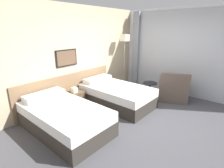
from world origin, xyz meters
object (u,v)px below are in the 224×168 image
Objects in this scene: bed_near_window at (116,95)px; armchair at (173,90)px; nightstand at (75,99)px; floor_lamp at (125,44)px; bed_near_door at (64,118)px; side_table at (150,87)px.

armchair is (1.37, -1.09, 0.02)m from bed_near_window.
armchair is at bearing -39.70° from nightstand.
bed_near_window is at bearing -151.98° from floor_lamp.
side_table is (2.80, -0.48, 0.06)m from bed_near_door.
armchair is at bearing -62.74° from side_table.
side_table is at bearing -9.80° from bed_near_door.
armchair is (0.31, -0.61, -0.05)m from side_table.
bed_near_window is 4.07× the size of side_table.
bed_near_door is at bearing 170.20° from side_table.
bed_near_door is 1.06× the size of floor_lamp.
side_table is at bearing -99.27° from floor_lamp.
floor_lamp is 2.17m from armchair.
floor_lamp is at bearing 28.02° from bed_near_window.
bed_near_door reaches higher than side_table.
side_table is (-0.19, -1.14, -1.23)m from floor_lamp.
nightstand is (-0.87, 0.77, -0.06)m from bed_near_window.
bed_near_window reaches higher than side_table.
bed_near_window is 3.55× the size of nightstand.
bed_near_window is 1.75m from armchair.
armchair reaches higher than nightstand.
bed_near_window is 1.91m from floor_lamp.
nightstand is 1.14× the size of side_table.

